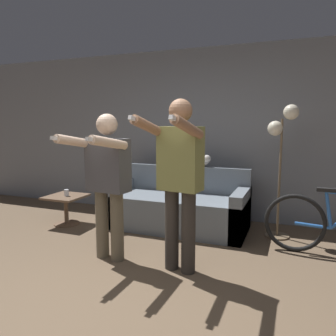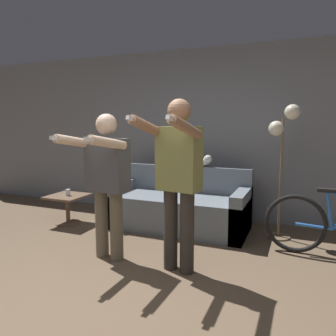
% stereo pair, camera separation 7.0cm
% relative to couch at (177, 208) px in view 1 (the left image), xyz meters
% --- Properties ---
extents(ground_plane, '(16.00, 16.00, 0.00)m').
position_rel_couch_xyz_m(ground_plane, '(0.15, -2.24, -0.29)').
color(ground_plane, brown).
extents(wall_back, '(10.00, 0.05, 2.60)m').
position_rel_couch_xyz_m(wall_back, '(0.15, 0.71, 1.01)').
color(wall_back, gray).
rests_on(wall_back, ground_plane).
extents(couch, '(1.94, 0.86, 0.84)m').
position_rel_couch_xyz_m(couch, '(0.00, 0.00, 0.00)').
color(couch, slate).
rests_on(couch, ground_plane).
extents(person_left, '(0.57, 0.71, 1.57)m').
position_rel_couch_xyz_m(person_left, '(-0.32, -1.30, 0.63)').
color(person_left, '#6B604C').
rests_on(person_left, ground_plane).
extents(person_right, '(0.55, 0.71, 1.70)m').
position_rel_couch_xyz_m(person_right, '(0.49, -1.30, 0.70)').
color(person_right, '#38332D').
rests_on(person_right, ground_plane).
extents(cat, '(0.49, 0.13, 0.17)m').
position_rel_couch_xyz_m(cat, '(0.21, 0.33, 0.63)').
color(cat, silver).
rests_on(cat, couch).
extents(floor_lamp, '(0.37, 0.30, 1.70)m').
position_rel_couch_xyz_m(floor_lamp, '(1.35, 0.11, 0.99)').
color(floor_lamp, '#756047').
rests_on(floor_lamp, ground_plane).
extents(side_table, '(0.52, 0.52, 0.43)m').
position_rel_couch_xyz_m(side_table, '(-1.56, -0.45, 0.03)').
color(side_table, brown).
rests_on(side_table, ground_plane).
extents(cup, '(0.07, 0.07, 0.09)m').
position_rel_couch_xyz_m(cup, '(-1.53, -0.47, 0.19)').
color(cup, silver).
rests_on(cup, side_table).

